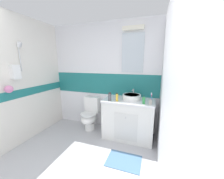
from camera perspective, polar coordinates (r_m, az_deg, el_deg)
name	(u,v)px	position (r m, az deg, el deg)	size (l,w,h in m)	color
ground_plane	(78,159)	(2.55, -15.07, -27.95)	(3.20, 3.48, 0.04)	#B2B2B7
wall_back_tiled	(104,77)	(3.09, -3.42, 5.61)	(3.20, 0.20, 2.50)	white
wall_left_shower_alcove	(11,82)	(2.99, -38.71, 2.57)	(0.25, 3.48, 2.50)	silver
wall_right_plain	(170,93)	(1.65, 24.88, -1.52)	(0.10, 3.48, 2.50)	white
vanity_cabinet	(128,118)	(2.81, 7.44, -12.84)	(1.05, 0.60, 0.85)	silver
sink_basin	(132,97)	(2.68, 8.88, -3.23)	(0.38, 0.43, 0.19)	white
toilet	(90,115)	(3.17, -9.86, -11.08)	(0.37, 0.50, 0.80)	white
toothbrush_cup	(151,101)	(2.44, 17.03, -5.17)	(0.06, 0.06, 0.22)	#B2ADA3
soap_dispenser	(144,100)	(2.44, 14.15, -4.75)	(0.05, 0.05, 0.17)	green
deodorant_spray_can	(117,97)	(2.52, 2.25, -3.50)	(0.05, 0.05, 0.17)	yellow
mouthwash_bottle	(110,97)	(2.55, -1.02, -3.28)	(0.06, 0.06, 0.17)	#4C4C51
bath_mat	(124,161)	(2.42, 5.35, -29.38)	(0.56, 0.41, 0.01)	#4C7299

